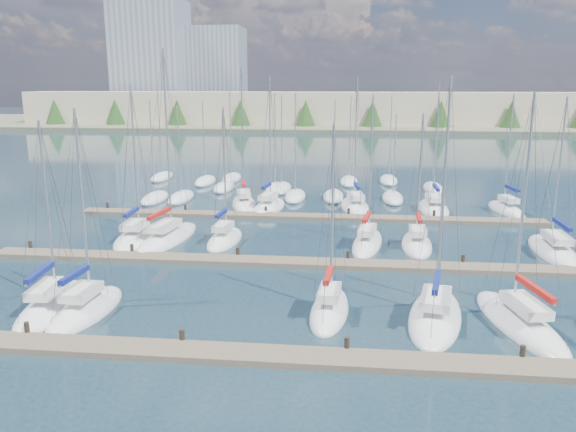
# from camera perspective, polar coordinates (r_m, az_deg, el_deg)

# --- Properties ---
(ground) EXTENTS (400.00, 400.00, 0.00)m
(ground) POSITION_cam_1_polar(r_m,az_deg,el_deg) (82.66, 3.44, 4.65)
(ground) COLOR #213743
(ground) RESTS_ON ground
(dock_near) EXTENTS (44.00, 1.93, 1.10)m
(dock_near) POSITION_cam_1_polar(r_m,az_deg,el_deg) (26.95, -2.82, -13.96)
(dock_near) COLOR #6B5E4C
(dock_near) RESTS_ON ground
(dock_mid) EXTENTS (44.00, 1.93, 1.10)m
(dock_mid) POSITION_cam_1_polar(r_m,az_deg,el_deg) (39.80, 0.31, -4.73)
(dock_mid) COLOR #6B5E4C
(dock_mid) RESTS_ON ground
(dock_far) EXTENTS (44.00, 1.93, 1.10)m
(dock_far) POSITION_cam_1_polar(r_m,az_deg,el_deg) (53.23, 1.85, -0.06)
(dock_far) COLOR #6B5E4C
(dock_far) RESTS_ON ground
(sailboat_b) EXTENTS (3.25, 8.31, 11.33)m
(sailboat_b) POSITION_cam_1_polar(r_m,az_deg,el_deg) (34.93, -22.86, -8.42)
(sailboat_b) COLOR white
(sailboat_b) RESTS_ON ground
(sailboat_i) EXTENTS (3.98, 10.17, 15.88)m
(sailboat_i) POSITION_cam_1_polar(r_m,az_deg,el_deg) (46.82, -12.12, -2.20)
(sailboat_i) COLOR white
(sailboat_i) RESTS_ON ground
(sailboat_m) EXTENTS (2.91, 8.91, 12.32)m
(sailboat_m) POSITION_cam_1_polar(r_m,az_deg,el_deg) (46.82, 25.37, -3.24)
(sailboat_m) COLOR white
(sailboat_m) RESTS_ON ground
(sailboat_r) EXTENTS (3.23, 7.55, 12.21)m
(sailboat_r) POSITION_cam_1_polar(r_m,az_deg,el_deg) (59.94, 21.28, 0.59)
(sailboat_r) COLOR white
(sailboat_r) RESTS_ON ground
(sailboat_q) EXTENTS (2.98, 8.26, 11.98)m
(sailboat_q) POSITION_cam_1_polar(r_m,az_deg,el_deg) (58.45, 14.55, 0.75)
(sailboat_q) COLOR white
(sailboat_q) RESTS_ON ground
(sailboat_j) EXTENTS (2.70, 6.70, 11.40)m
(sailboat_j) POSITION_cam_1_polar(r_m,az_deg,el_deg) (45.67, -6.45, -2.38)
(sailboat_j) COLOR white
(sailboat_j) RESTS_ON ground
(sailboat_c) EXTENTS (3.00, 7.17, 11.98)m
(sailboat_c) POSITION_cam_1_polar(r_m,az_deg,el_deg) (33.73, -19.83, -8.92)
(sailboat_c) COLOR white
(sailboat_c) RESTS_ON ground
(sailboat_l) EXTENTS (2.71, 7.21, 11.05)m
(sailboat_l) POSITION_cam_1_polar(r_m,az_deg,el_deg) (45.21, 12.95, -2.81)
(sailboat_l) COLOR white
(sailboat_l) RESTS_ON ground
(sailboat_f) EXTENTS (4.26, 9.32, 12.85)m
(sailboat_f) POSITION_cam_1_polar(r_m,az_deg,el_deg) (32.54, 22.45, -9.99)
(sailboat_f) COLOR white
(sailboat_f) RESTS_ON ground
(sailboat_n) EXTENTS (4.18, 8.60, 14.85)m
(sailboat_n) POSITION_cam_1_polar(r_m,az_deg,el_deg) (58.94, -4.51, 1.27)
(sailboat_n) COLOR white
(sailboat_n) RESTS_ON ground
(sailboat_o) EXTENTS (3.55, 7.67, 13.94)m
(sailboat_o) POSITION_cam_1_polar(r_m,az_deg,el_deg) (57.29, -1.94, 0.95)
(sailboat_o) COLOR white
(sailboat_o) RESTS_ON ground
(sailboat_p) EXTENTS (3.80, 8.53, 13.95)m
(sailboat_p) POSITION_cam_1_polar(r_m,az_deg,el_deg) (57.82, 6.82, 0.97)
(sailboat_p) COLOR white
(sailboat_p) RESTS_ON ground
(sailboat_d) EXTENTS (2.57, 6.75, 11.20)m
(sailboat_d) POSITION_cam_1_polar(r_m,az_deg,el_deg) (31.77, 4.24, -9.50)
(sailboat_d) COLOR white
(sailboat_d) RESTS_ON ground
(sailboat_e) EXTENTS (4.43, 8.99, 13.65)m
(sailboat_e) POSITION_cam_1_polar(r_m,az_deg,el_deg) (31.96, 14.72, -9.80)
(sailboat_e) COLOR white
(sailboat_e) RESTS_ON ground
(sailboat_k) EXTENTS (3.36, 8.26, 12.35)m
(sailboat_k) POSITION_cam_1_polar(r_m,az_deg,el_deg) (44.84, 8.06, -2.71)
(sailboat_k) COLOR white
(sailboat_k) RESTS_ON ground
(sailboat_h) EXTENTS (3.34, 7.95, 13.19)m
(sailboat_h) POSITION_cam_1_polar(r_m,az_deg,el_deg) (47.61, -15.07, -2.12)
(sailboat_h) COLOR white
(sailboat_h) RESTS_ON ground
(distant_boats) EXTENTS (36.93, 20.75, 13.30)m
(distant_boats) POSITION_cam_1_polar(r_m,az_deg,el_deg) (67.01, -0.96, 2.87)
(distant_boats) COLOR #9EA0A5
(distant_boats) RESTS_ON ground
(shoreline) EXTENTS (400.00, 60.00, 38.00)m
(shoreline) POSITION_cam_1_polar(r_m,az_deg,el_deg) (172.31, 0.47, 11.70)
(shoreline) COLOR #666B51
(shoreline) RESTS_ON ground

